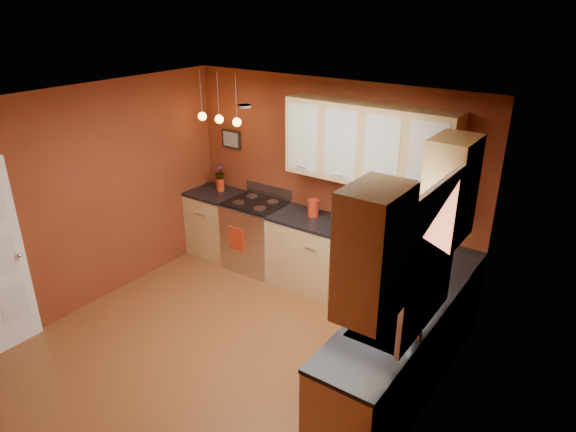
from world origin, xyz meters
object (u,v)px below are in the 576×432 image
Objects in this scene: red_canister at (313,208)px; coffee_maker at (415,233)px; sink at (389,327)px; soap_pump at (416,328)px; gas_range at (257,234)px.

coffee_maker is at bearing 1.07° from red_canister.
sink is 0.29m from soap_pump.
gas_range is at bearing -175.28° from red_canister.
coffee_maker is 1.80m from soap_pump.
soap_pump is at bearing -14.37° from sink.
red_canister is at bearing 138.37° from sink.
coffee_maker is at bearing 112.66° from soap_pump.
gas_range is 1.59× the size of sink.
gas_range is at bearing -159.65° from coffee_maker.
sink is 2.37m from red_canister.
soap_pump is (0.69, -1.66, -0.01)m from coffee_maker.
gas_range is 5.11× the size of red_canister.
soap_pump is (0.25, -0.06, 0.13)m from sink.
sink is at bearing -56.58° from coffee_maker.
sink is at bearing -41.63° from red_canister.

